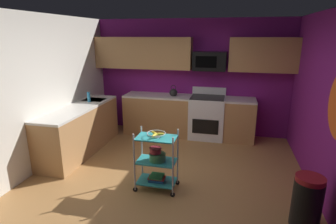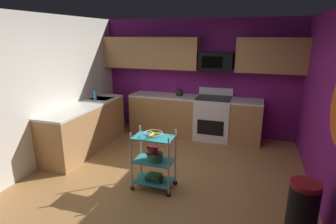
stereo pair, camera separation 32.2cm
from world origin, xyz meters
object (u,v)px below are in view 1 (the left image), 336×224
at_px(rolling_cart, 157,161).
at_px(fruit_bowl, 156,134).
at_px(oven_range, 207,117).
at_px(dish_soap_bottle, 89,97).
at_px(microwave, 210,61).
at_px(mixing_bowl_large, 157,157).
at_px(book_stack, 157,178).
at_px(kettle, 173,92).
at_px(trash_can, 307,202).
at_px(mixing_bowl_small, 155,150).

bearing_deg(rolling_cart, fruit_bowl, 90.00).
height_order(oven_range, dish_soap_bottle, dish_soap_bottle).
xyz_separation_m(rolling_cart, fruit_bowl, (0.00, 0.00, 0.42)).
bearing_deg(rolling_cart, microwave, 78.26).
xyz_separation_m(microwave, mixing_bowl_large, (-0.49, -2.45, -1.18)).
height_order(rolling_cart, book_stack, rolling_cart).
height_order(microwave, fruit_bowl, microwave).
bearing_deg(dish_soap_bottle, rolling_cart, -37.10).
xyz_separation_m(oven_range, rolling_cart, (-0.51, -2.34, -0.03)).
bearing_deg(oven_range, dish_soap_bottle, -157.81).
bearing_deg(kettle, fruit_bowl, -83.57).
height_order(oven_range, rolling_cart, oven_range).
height_order(microwave, mixing_bowl_large, microwave).
bearing_deg(mixing_bowl_large, kettle, 96.79).
height_order(microwave, dish_soap_bottle, microwave).
bearing_deg(kettle, microwave, 7.99).
distance_m(mixing_bowl_large, dish_soap_bottle, 2.37).
distance_m(microwave, dish_soap_bottle, 2.66).
distance_m(book_stack, trash_can, 2.02).
bearing_deg(mixing_bowl_large, oven_range, 78.09).
bearing_deg(microwave, book_stack, -101.74).
xyz_separation_m(microwave, dish_soap_bottle, (-2.34, -1.06, -0.68)).
bearing_deg(trash_can, microwave, 117.34).
xyz_separation_m(fruit_bowl, mixing_bowl_large, (0.01, -0.00, -0.36)).
bearing_deg(dish_soap_bottle, microwave, 24.35).
distance_m(rolling_cart, mixing_bowl_small, 0.17).
bearing_deg(fruit_bowl, kettle, 96.43).
xyz_separation_m(fruit_bowl, trash_can, (1.97, -0.39, -0.55)).
height_order(rolling_cart, dish_soap_bottle, dish_soap_bottle).
xyz_separation_m(oven_range, mixing_bowl_large, (-0.49, -2.34, 0.04)).
bearing_deg(kettle, rolling_cart, -83.57).
distance_m(mixing_bowl_large, trash_can, 2.01).
xyz_separation_m(mixing_bowl_large, dish_soap_bottle, (-1.85, 1.39, 0.50)).
xyz_separation_m(rolling_cart, kettle, (-0.26, 2.34, 0.54)).
relative_size(mixing_bowl_small, trash_can, 0.28).
distance_m(oven_range, rolling_cart, 2.40).
bearing_deg(fruit_bowl, dish_soap_bottle, 142.90).
xyz_separation_m(microwave, book_stack, (-0.51, -2.45, -1.53)).
bearing_deg(fruit_bowl, book_stack, 180.00).
distance_m(mixing_bowl_small, kettle, 2.37).
relative_size(fruit_bowl, trash_can, 0.41).
height_order(kettle, trash_can, kettle).
bearing_deg(trash_can, book_stack, 168.97).
height_order(microwave, trash_can, microwave).
bearing_deg(fruit_bowl, rolling_cart, -90.00).
bearing_deg(kettle, oven_range, 0.29).
height_order(rolling_cart, mixing_bowl_large, rolling_cart).
bearing_deg(book_stack, mixing_bowl_large, -0.00).
height_order(mixing_bowl_large, trash_can, trash_can).
height_order(book_stack, trash_can, trash_can).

